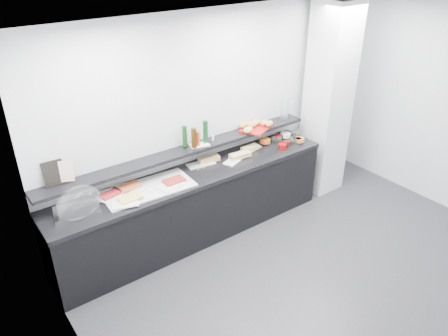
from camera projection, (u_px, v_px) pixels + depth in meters
ground at (336, 288)px, 4.75m from camera, size 5.00×5.00×0.00m
back_wall at (227, 117)px, 5.53m from camera, size 5.00×0.02×2.70m
ceiling at (377, 33)px, 3.48m from camera, size 5.00×5.00×0.00m
column at (328, 101)px, 6.07m from camera, size 0.50×0.50×2.70m
buffet_cabinet at (196, 207)px, 5.39m from camera, size 3.60×0.60×0.85m
counter_top at (195, 175)px, 5.18m from camera, size 3.62×0.62×0.05m
wall_shelf at (186, 151)px, 5.18m from camera, size 3.60×0.25×0.04m
cloche_base at (77, 211)px, 4.42m from camera, size 0.51×0.39×0.04m
cloche_dome at (79, 203)px, 4.37m from camera, size 0.54×0.42×0.34m
linen_runner at (148, 189)px, 4.84m from camera, size 1.04×0.53×0.01m
platter_meat_a at (110, 195)px, 4.69m from camera, size 0.36×0.31×0.01m
food_meat_a at (110, 195)px, 4.67m from camera, size 0.23×0.17×0.02m
platter_salmon at (126, 187)px, 4.84m from camera, size 0.31×0.23×0.01m
food_salmon at (130, 186)px, 4.82m from camera, size 0.25×0.17×0.02m
platter_cheese at (125, 203)px, 4.55m from camera, size 0.31×0.25×0.01m
food_cheese at (130, 198)px, 4.61m from camera, size 0.25×0.17×0.02m
platter_meat_b at (171, 185)px, 4.88m from camera, size 0.33×0.25×0.01m
food_meat_b at (174, 180)px, 4.94m from camera, size 0.24×0.16×0.02m
sandwich_plate_left at (201, 164)px, 5.36m from camera, size 0.37×0.19×0.01m
sandwich_food_left at (209, 159)px, 5.40m from camera, size 0.28×0.15×0.06m
tongs_left at (202, 168)px, 5.24m from camera, size 0.16×0.03×0.01m
sandwich_plate_mid at (234, 160)px, 5.45m from camera, size 0.35×0.25×0.01m
sandwich_food_mid at (240, 155)px, 5.49m from camera, size 0.29×0.13×0.06m
tongs_mid at (230, 164)px, 5.35m from camera, size 0.16×0.03×0.01m
sandwich_plate_right at (249, 149)px, 5.72m from camera, size 0.38×0.23×0.01m
sandwich_food_right at (250, 148)px, 5.67m from camera, size 0.25×0.10×0.06m
tongs_right at (251, 153)px, 5.61m from camera, size 0.13×0.10×0.01m
bowl_glass_fruit at (277, 140)px, 5.92m from camera, size 0.15×0.15×0.07m
fill_glass_fruit at (265, 141)px, 5.87m from camera, size 0.18×0.18×0.05m
bowl_black_jam at (281, 136)px, 6.05m from camera, size 0.17×0.17×0.07m
fill_black_jam at (278, 136)px, 6.00m from camera, size 0.13×0.13×0.05m
bowl_glass_cream at (296, 133)px, 6.11m from camera, size 0.19×0.19×0.07m
fill_glass_cream at (285, 135)px, 6.04m from camera, size 0.19×0.19×0.05m
bowl_red_jam at (282, 146)px, 5.74m from camera, size 0.13×0.13×0.07m
fill_red_jam at (287, 143)px, 5.81m from camera, size 0.12×0.12×0.05m
bowl_glass_salmon at (295, 141)px, 5.89m from camera, size 0.17×0.17×0.07m
fill_glass_salmon at (300, 140)px, 5.90m from camera, size 0.16×0.16×0.05m
bowl_black_fruit at (297, 140)px, 5.91m from camera, size 0.11×0.11×0.07m
fill_black_fruit at (298, 140)px, 5.89m from camera, size 0.09×0.09×0.05m
framed_print at (53, 173)px, 4.38m from camera, size 0.21×0.08×0.26m
print_art at (64, 172)px, 4.41m from camera, size 0.20×0.12×0.22m
condiment_tray at (199, 145)px, 5.27m from camera, size 0.26×0.20×0.01m
bottle_green_a at (185, 136)px, 5.16m from camera, size 0.07×0.07×0.26m
bottle_brown at (194, 138)px, 5.14m from camera, size 0.08×0.08×0.24m
bottle_green_b at (205, 132)px, 5.25m from camera, size 0.07×0.07×0.28m
bottle_hot at (198, 139)px, 5.19m from camera, size 0.06×0.06×0.18m
shaker_salt at (198, 141)px, 5.27m from camera, size 0.03×0.03×0.07m
shaker_pepper at (213, 138)px, 5.34m from camera, size 0.03×0.03×0.07m
bread_tray at (256, 128)px, 5.72m from camera, size 0.52×0.45×0.02m
bread_roll_nw at (243, 125)px, 5.67m from camera, size 0.14×0.11×0.08m
bread_roll_n at (248, 124)px, 5.71m from camera, size 0.16×0.13×0.08m
bread_roll_sw at (248, 130)px, 5.53m from camera, size 0.15×0.10×0.08m
bread_roll_s at (269, 124)px, 5.71m from camera, size 0.14×0.10×0.08m
bread_roll_se at (264, 123)px, 5.74m from camera, size 0.13×0.09×0.08m
bread_roll_midw at (252, 124)px, 5.69m from camera, size 0.15×0.10×0.08m
bread_roll_mide at (256, 122)px, 5.75m from camera, size 0.13×0.09×0.08m
carafe at (285, 110)px, 5.91m from camera, size 0.13×0.13×0.30m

